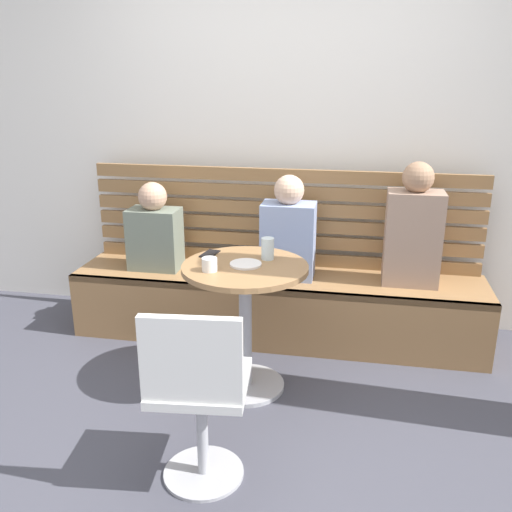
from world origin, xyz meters
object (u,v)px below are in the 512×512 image
white_chair (198,392)px  cup_ceramic_white (210,264)px  person_child_left (288,233)px  plate_small (246,264)px  cafe_table (245,303)px  person_adult (413,230)px  person_child_middle (155,231)px  cup_glass_tall (268,249)px  booth_bench (276,306)px  phone_on_table (210,254)px

white_chair → cup_ceramic_white: white_chair is taller
person_child_left → cup_ceramic_white: 0.85m
person_child_left → plate_small: 0.69m
cafe_table → person_child_left: 0.72m
person_adult → person_child_middle: 1.68m
white_chair → person_child_left: person_child_left is taller
white_chair → person_child_middle: (-0.73, 1.48, 0.23)m
cafe_table → cup_glass_tall: size_ratio=6.17×
white_chair → person_child_middle: person_child_middle is taller
person_adult → person_child_left: size_ratio=1.15×
cafe_table → person_adult: person_adult is taller
booth_bench → cup_glass_tall: 0.80m
person_child_middle → phone_on_table: person_child_middle is taller
booth_bench → cup_glass_tall: cup_glass_tall is taller
white_chair → cup_glass_tall: size_ratio=7.08×
cup_glass_tall → plate_small: (-0.10, -0.12, -0.05)m
person_child_left → cup_ceramic_white: bearing=-111.0°
white_chair → person_adult: (0.95, 1.51, 0.32)m
person_child_middle → cup_ceramic_white: person_child_middle is taller
cafe_table → cup_glass_tall: cup_glass_tall is taller
cup_ceramic_white → plate_small: bearing=36.4°
cup_glass_tall → plate_small: cup_glass_tall is taller
plate_small → phone_on_table: (-0.24, 0.14, -0.00)m
cafe_table → plate_small: 0.23m
cup_ceramic_white → cup_glass_tall: (0.26, 0.24, 0.03)m
white_chair → phone_on_table: white_chair is taller
cafe_table → cup_ceramic_white: bearing=-142.7°
cup_glass_tall → cup_ceramic_white: bearing=-137.2°
booth_bench → phone_on_table: phone_on_table is taller
cup_ceramic_white → person_child_middle: bearing=127.1°
white_chair → plate_small: white_chair is taller
person_child_middle → phone_on_table: 0.75m
cafe_table → person_child_left: bearing=78.0°
plate_small → person_adult: bearing=37.4°
person_child_left → booth_bench: bearing=-179.0°
person_child_left → cup_glass_tall: person_child_left is taller
person_child_left → phone_on_table: bearing=-125.2°
cup_ceramic_white → booth_bench: bearing=73.8°
plate_small → phone_on_table: size_ratio=1.21×
plate_small → white_chair: bearing=-92.4°
booth_bench → person_child_left: size_ratio=4.02×
white_chair → phone_on_table: size_ratio=6.07×
white_chair → person_child_left: 1.52m
person_child_middle → cup_ceramic_white: 1.00m
booth_bench → person_adult: person_adult is taller
person_child_middle → plate_small: 1.02m
person_adult → plate_small: size_ratio=4.54×
plate_small → cup_ceramic_white: bearing=-143.6°
cafe_table → booth_bench: bearing=84.1°
cafe_table → phone_on_table: size_ratio=5.29×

